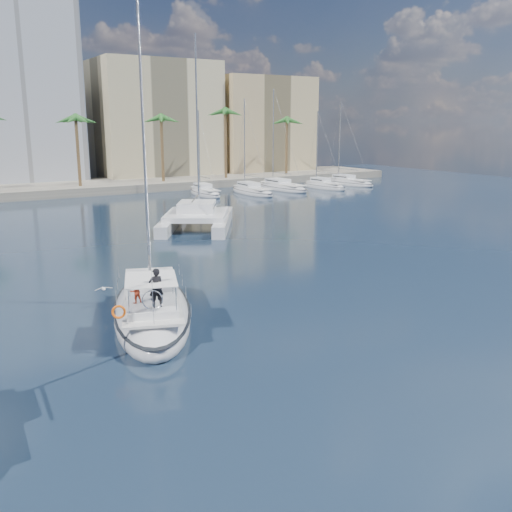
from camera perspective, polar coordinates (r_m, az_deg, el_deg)
ground at (r=30.98m, az=0.31°, el=-5.81°), size 160.00×160.00×0.00m
quay at (r=87.80m, az=-21.16°, el=6.20°), size 120.00×14.00×1.20m
building_beige at (r=102.00m, az=-10.08°, el=13.05°), size 20.00×14.00×20.00m
building_tan_right at (r=109.19m, az=0.40°, el=12.73°), size 18.00×12.00×18.00m
palm_centre at (r=83.34m, az=-21.21°, el=12.55°), size 3.60×3.60×12.30m
palm_right at (r=95.63m, az=-0.24°, el=13.41°), size 3.60×3.60×12.30m
main_sloop at (r=30.44m, az=-10.38°, el=-5.29°), size 7.85×12.96×18.34m
catamaran at (r=56.14m, az=-5.93°, el=4.04°), size 11.98×13.99×18.26m
seagull at (r=32.82m, az=-15.00°, el=-3.18°), size 1.01×0.43×0.19m
moored_yacht_a at (r=80.77m, az=-5.11°, el=6.06°), size 3.37×9.52×11.90m
moored_yacht_b at (r=82.11m, az=-0.39°, el=6.23°), size 3.32×10.83×13.72m
moored_yacht_c at (r=87.25m, az=2.62°, el=6.64°), size 3.98×12.33×15.54m
moored_yacht_d at (r=89.44m, az=6.82°, el=6.72°), size 3.52×9.55×11.90m
moored_yacht_e at (r=95.07m, az=9.19°, el=7.04°), size 4.61×11.11×13.72m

